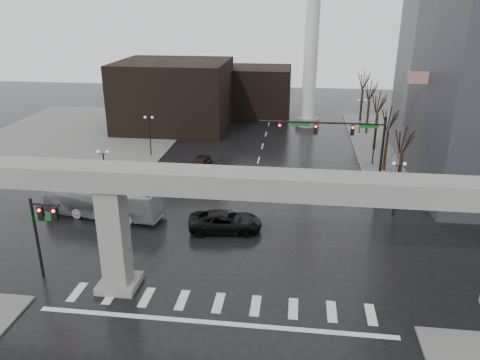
{
  "coord_description": "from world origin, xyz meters",
  "views": [
    {
      "loc": [
        4.56,
        -25.9,
        18.23
      ],
      "look_at": [
        0.07,
        9.48,
        4.5
      ],
      "focal_mm": 35.0,
      "sensor_mm": 36.0,
      "label": 1
    }
  ],
  "objects": [
    {
      "name": "lamp_left_1",
      "position": [
        -13.5,
        28.0,
        3.47
      ],
      "size": [
        1.22,
        0.32,
        5.11
      ],
      "color": "black",
      "rests_on": "ground"
    },
    {
      "name": "lamp_left_0",
      "position": [
        -13.5,
        14.0,
        3.47
      ],
      "size": [
        1.22,
        0.32,
        5.11
      ],
      "color": "black",
      "rests_on": "ground"
    },
    {
      "name": "lamp_right_1",
      "position": [
        13.5,
        28.0,
        3.47
      ],
      "size": [
        1.22,
        0.32,
        5.11
      ],
      "color": "black",
      "rests_on": "ground"
    },
    {
      "name": "signal_mast_arm",
      "position": [
        8.99,
        18.8,
        5.83
      ],
      "size": [
        12.12,
        0.43,
        8.0
      ],
      "color": "black",
      "rests_on": "ground"
    },
    {
      "name": "lamp_right_0",
      "position": [
        13.5,
        14.0,
        3.47
      ],
      "size": [
        1.22,
        0.32,
        5.11
      ],
      "color": "black",
      "rests_on": "ground"
    },
    {
      "name": "far_car",
      "position": [
        -6.36,
        23.77,
        0.76
      ],
      "size": [
        2.28,
        4.64,
        1.52
      ],
      "primitive_type": "imported",
      "rotation": [
        0.0,
        0.0,
        -0.11
      ],
      "color": "black",
      "rests_on": "ground"
    },
    {
      "name": "smokestack",
      "position": [
        6.0,
        46.0,
        13.35
      ],
      "size": [
        3.6,
        3.6,
        30.0
      ],
      "color": "silver",
      "rests_on": "ground"
    },
    {
      "name": "tree_right_2",
      "position": [
        14.53,
        34.02,
        2.91
      ],
      "size": [
        1.1,
        1.63,
        7.85
      ],
      "color": "black",
      "rests_on": "ground"
    },
    {
      "name": "city_bus",
      "position": [
        -12.4,
        10.59,
        1.52
      ],
      "size": [
        11.17,
        4.01,
        3.04
      ],
      "primitive_type": "imported",
      "rotation": [
        0.0,
        0.0,
        1.43
      ],
      "color": "#ABABB0",
      "rests_on": "ground"
    },
    {
      "name": "lamp_right_2",
      "position": [
        13.5,
        42.0,
        3.47
      ],
      "size": [
        1.22,
        0.32,
        5.11
      ],
      "color": "black",
      "rests_on": "ground"
    },
    {
      "name": "building_far_left",
      "position": [
        -14.0,
        42.0,
        5.0
      ],
      "size": [
        16.0,
        14.0,
        10.0
      ],
      "primitive_type": "cube",
      "color": "black",
      "rests_on": "ground"
    },
    {
      "name": "tree_right_3",
      "position": [
        14.53,
        42.02,
        2.98
      ],
      "size": [
        1.11,
        1.66,
        8.02
      ],
      "color": "black",
      "rests_on": "ground"
    },
    {
      "name": "tree_right_1",
      "position": [
        14.53,
        26.02,
        2.85
      ],
      "size": [
        1.09,
        1.61,
        7.67
      ],
      "color": "black",
      "rests_on": "ground"
    },
    {
      "name": "building_far_mid",
      "position": [
        -2.0,
        52.0,
        4.0
      ],
      "size": [
        10.0,
        10.0,
        8.0
      ],
      "primitive_type": "cube",
      "color": "black",
      "rests_on": "ground"
    },
    {
      "name": "sidewalk_ne",
      "position": [
        26.0,
        36.0,
        0.07
      ],
      "size": [
        28.0,
        36.0,
        0.15
      ],
      "primitive_type": "cube",
      "color": "slate",
      "rests_on": "ground"
    },
    {
      "name": "flagpole_assembly",
      "position": [
        15.29,
        22.0,
        7.53
      ],
      "size": [
        2.06,
        0.12,
        12.0
      ],
      "color": "silver",
      "rests_on": "ground"
    },
    {
      "name": "lamp_left_2",
      "position": [
        -13.5,
        42.0,
        3.47
      ],
      "size": [
        1.22,
        0.32,
        5.11
      ],
      "color": "black",
      "rests_on": "ground"
    },
    {
      "name": "pickup_truck",
      "position": [
        -1.12,
        9.06,
        0.85
      ],
      "size": [
        6.47,
        3.63,
        1.71
      ],
      "primitive_type": "imported",
      "rotation": [
        0.0,
        0.0,
        1.71
      ],
      "color": "black",
      "rests_on": "ground"
    },
    {
      "name": "signal_left_pole",
      "position": [
        -12.25,
        0.5,
        4.07
      ],
      "size": [
        2.3,
        0.3,
        6.0
      ],
      "color": "black",
      "rests_on": "ground"
    },
    {
      "name": "tree_right_0",
      "position": [
        14.53,
        18.02,
        2.79
      ],
      "size": [
        1.09,
        1.58,
        7.5
      ],
      "color": "black",
      "rests_on": "ground"
    },
    {
      "name": "sidewalk_nw",
      "position": [
        -26.0,
        36.0,
        0.07
      ],
      "size": [
        28.0,
        36.0,
        0.15
      ],
      "primitive_type": "cube",
      "color": "slate",
      "rests_on": "ground"
    },
    {
      "name": "elevated_guideway",
      "position": [
        1.26,
        0.0,
        6.88
      ],
      "size": [
        48.0,
        2.6,
        8.7
      ],
      "color": "gray",
      "rests_on": "ground"
    },
    {
      "name": "tree_right_4",
      "position": [
        14.53,
        50.02,
        3.04
      ],
      "size": [
        1.12,
        1.69,
        8.19
      ],
      "color": "black",
      "rests_on": "ground"
    },
    {
      "name": "ground",
      "position": [
        0.0,
        0.0,
        0.0
      ],
      "size": [
        160.0,
        160.0,
        0.0
      ],
      "primitive_type": "plane",
      "color": "black",
      "rests_on": "ground"
    }
  ]
}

